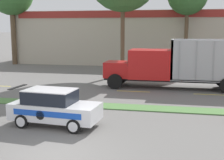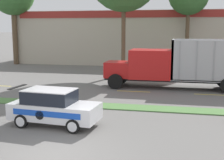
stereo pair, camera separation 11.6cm
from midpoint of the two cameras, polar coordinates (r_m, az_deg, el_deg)
ground_plane at (r=11.63m, az=-10.31°, el=-13.31°), size 600.00×600.00×0.00m
grass_verge at (r=18.12m, az=-1.70°, el=-4.74°), size 120.00×1.30×0.06m
centre_line_3 at (r=23.70m, az=-8.95°, el=-1.53°), size 2.40×0.14×0.01m
centre_line_4 at (r=22.36m, az=4.10°, el=-2.09°), size 2.40×0.14×0.01m
centre_line_5 at (r=22.29m, az=17.99°, el=-2.57°), size 2.40×0.14×0.01m
dump_truck_lead at (r=23.74m, az=10.11°, el=2.41°), size 10.87×2.75×3.66m
rally_car at (r=14.74m, az=-10.43°, el=-4.88°), size 4.25×2.12×1.72m
store_building_backdrop at (r=42.09m, az=10.11°, el=7.67°), size 37.45×12.10×6.52m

